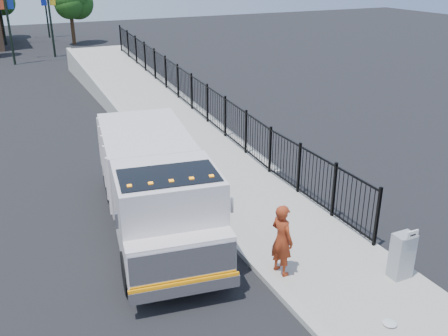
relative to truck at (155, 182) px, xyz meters
name	(u,v)px	position (x,y,z in m)	size (l,w,h in m)	color
ground	(233,244)	(1.76, -1.76, -1.62)	(120.00, 120.00, 0.00)	black
sidewalk	(327,260)	(3.68, -3.76, -1.56)	(3.55, 12.00, 0.12)	#9E998E
curb	(267,277)	(1.76, -3.76, -1.54)	(0.30, 12.00, 0.16)	#ADAAA3
ramp	(144,105)	(3.88, 14.24, -1.62)	(3.95, 24.00, 1.70)	#9E998E
iron_fence	(192,103)	(5.31, 10.24, -0.72)	(0.10, 28.00, 1.80)	black
truck	(155,182)	(0.00, 0.00, 0.00)	(3.92, 8.73, 2.89)	black
worker	(282,240)	(2.16, -3.76, -0.52)	(0.72, 0.47, 1.97)	maroon
utility_cabinet	(402,256)	(4.86, -5.25, -0.88)	(0.55, 0.40, 1.25)	gray
arrow_sign	(412,235)	(4.86, -5.47, -0.14)	(0.35, 0.04, 0.22)	white
debris	(390,323)	(3.32, -6.59, -1.46)	(0.34, 0.34, 0.09)	silver
light_pole_0	(10,8)	(-1.61, 30.27, 2.74)	(3.77, 0.22, 8.00)	black
light_pole_1	(45,4)	(1.19, 32.42, 2.74)	(3.78, 0.22, 8.00)	black
tree_1	(70,3)	(4.24, 38.81, 2.33)	(2.79, 2.79, 5.40)	#382314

